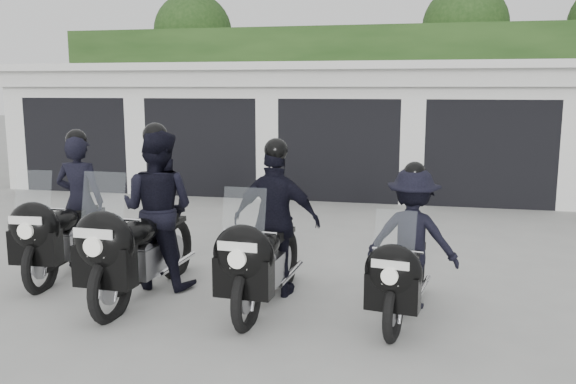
% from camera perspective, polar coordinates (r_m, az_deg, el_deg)
% --- Properties ---
extents(ground, '(80.00, 80.00, 0.00)m').
position_cam_1_polar(ground, '(7.99, -0.79, -8.01)').
color(ground, '#9F9F9A').
rests_on(ground, ground).
extents(garage_block, '(16.40, 6.80, 2.96)m').
position_cam_1_polar(garage_block, '(15.59, 6.02, 5.99)').
color(garage_block, silver).
rests_on(garage_block, ground).
extents(background_vegetation, '(20.00, 3.90, 5.80)m').
position_cam_1_polar(background_vegetation, '(20.37, 8.72, 10.60)').
color(background_vegetation, '#1A3513').
rests_on(background_vegetation, ground).
extents(police_bike_a, '(0.75, 2.24, 1.95)m').
position_cam_1_polar(police_bike_a, '(8.52, -19.79, -2.10)').
color(police_bike_a, black).
rests_on(police_bike_a, ground).
extents(police_bike_b, '(0.98, 2.40, 2.09)m').
position_cam_1_polar(police_bike_b, '(7.44, -12.78, -2.59)').
color(police_bike_b, black).
rests_on(police_bike_b, ground).
extents(police_bike_c, '(1.08, 2.21, 1.92)m').
position_cam_1_polar(police_bike_c, '(6.98, -1.55, -3.71)').
color(police_bike_c, black).
rests_on(police_bike_c, ground).
extents(police_bike_d, '(1.09, 1.94, 1.70)m').
position_cam_1_polar(police_bike_d, '(6.75, 11.30, -5.16)').
color(police_bike_d, black).
rests_on(police_bike_d, ground).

